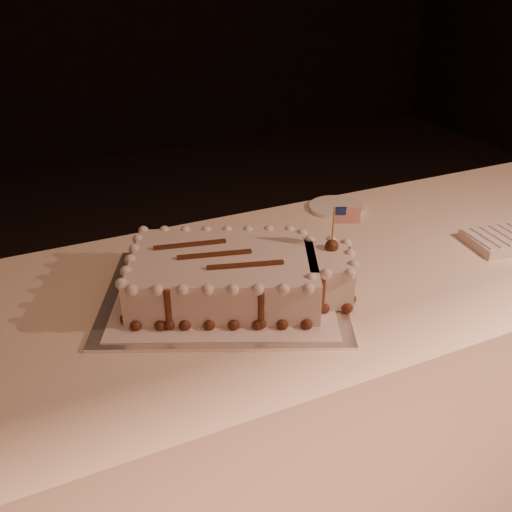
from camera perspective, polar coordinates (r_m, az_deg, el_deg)
name	(u,v)px	position (r m, az deg, el deg)	size (l,w,h in m)	color
banquet_table	(343,375)	(1.70, 8.69, -11.65)	(2.40, 0.80, 0.75)	#FFE0C5
cake_board	(225,295)	(1.32, -3.15, -3.94)	(0.55, 0.41, 0.01)	silver
doily	(225,293)	(1.32, -3.16, -3.76)	(0.49, 0.37, 0.00)	white
sheet_cake	(237,274)	(1.29, -1.93, -1.86)	(0.54, 0.43, 0.21)	silver
napkin_stack	(504,240)	(1.69, 23.58, 1.48)	(0.22, 0.17, 0.03)	beige
side_plate	(336,208)	(1.78, 8.04, 4.82)	(0.17, 0.17, 0.01)	white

